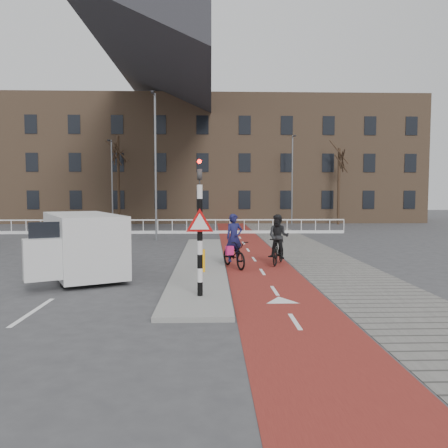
{
  "coord_description": "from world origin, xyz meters",
  "views": [
    {
      "loc": [
        -0.31,
        -13.21,
        2.77
      ],
      "look_at": [
        0.23,
        5.0,
        1.5
      ],
      "focal_mm": 35.0,
      "sensor_mm": 36.0,
      "label": 1
    }
  ],
  "objects": [
    {
      "name": "ground",
      "position": [
        0.0,
        0.0,
        0.0
      ],
      "size": [
        120.0,
        120.0,
        0.0
      ],
      "primitive_type": "plane",
      "color": "#38383A",
      "rests_on": "ground"
    },
    {
      "name": "cyclist_near",
      "position": [
        0.55,
        2.93,
        0.68
      ],
      "size": [
        1.3,
        2.05,
        2.01
      ],
      "rotation": [
        0.0,
        0.0,
        0.35
      ],
      "color": "black",
      "rests_on": "bike_lane"
    },
    {
      "name": "tree_right",
      "position": [
        11.17,
        25.75,
        3.41
      ],
      "size": [
        0.24,
        0.24,
        6.82
      ],
      "primitive_type": "cylinder",
      "color": "black",
      "rests_on": "ground"
    },
    {
      "name": "tree_mid",
      "position": [
        -8.35,
        25.17,
        3.86
      ],
      "size": [
        0.23,
        0.23,
        7.73
      ],
      "primitive_type": "cylinder",
      "color": "black",
      "rests_on": "ground"
    },
    {
      "name": "streetlight_left",
      "position": [
        -8.53,
        23.46,
        3.59
      ],
      "size": [
        0.12,
        0.12,
        7.19
      ],
      "primitive_type": "cylinder",
      "color": "slate",
      "rests_on": "ground"
    },
    {
      "name": "traffic_signal",
      "position": [
        -0.6,
        -2.02,
        1.99
      ],
      "size": [
        0.8,
        0.8,
        3.68
      ],
      "color": "black",
      "rests_on": "curb_island"
    },
    {
      "name": "cyclist_far",
      "position": [
        2.31,
        3.62,
        0.82
      ],
      "size": [
        1.13,
        1.88,
        1.95
      ],
      "rotation": [
        0.0,
        0.0,
        -0.37
      ],
      "color": "black",
      "rests_on": "bike_lane"
    },
    {
      "name": "bike_lane",
      "position": [
        1.5,
        10.0,
        0.01
      ],
      "size": [
        2.5,
        60.0,
        0.01
      ],
      "primitive_type": "cube",
      "color": "maroon",
      "rests_on": "ground"
    },
    {
      "name": "curb_island",
      "position": [
        -0.7,
        4.0,
        0.06
      ],
      "size": [
        1.8,
        16.0,
        0.12
      ],
      "primitive_type": "cube",
      "color": "gray",
      "rests_on": "ground"
    },
    {
      "name": "streetlight_near",
      "position": [
        -3.55,
        12.57,
        4.28
      ],
      "size": [
        0.12,
        0.12,
        8.55
      ],
      "primitive_type": "cylinder",
      "color": "slate",
      "rests_on": "ground"
    },
    {
      "name": "streetlight_right",
      "position": [
        6.8,
        24.91,
        3.9
      ],
      "size": [
        0.12,
        0.12,
        7.8
      ],
      "primitive_type": "cylinder",
      "color": "slate",
      "rests_on": "ground"
    },
    {
      "name": "townhouse_row",
      "position": [
        -3.0,
        32.0,
        7.81
      ],
      "size": [
        46.0,
        10.0,
        15.9
      ],
      "color": "#7F6047",
      "rests_on": "ground"
    },
    {
      "name": "van",
      "position": [
        -4.65,
        1.58,
        1.1
      ],
      "size": [
        3.91,
        5.21,
        2.09
      ],
      "rotation": [
        0.0,
        0.0,
        0.46
      ],
      "color": "silver",
      "rests_on": "ground"
    },
    {
      "name": "railing",
      "position": [
        -5.0,
        17.0,
        0.31
      ],
      "size": [
        28.0,
        0.1,
        0.99
      ],
      "color": "silver",
      "rests_on": "ground"
    },
    {
      "name": "sidewalk",
      "position": [
        4.3,
        10.0,
        0.01
      ],
      "size": [
        3.0,
        60.0,
        0.01
      ],
      "primitive_type": "cube",
      "color": "slate",
      "rests_on": "ground"
    },
    {
      "name": "bollard",
      "position": [
        -0.58,
        1.46,
        0.5
      ],
      "size": [
        0.12,
        0.12,
        0.77
      ],
      "primitive_type": "cylinder",
      "color": "#FFA90E",
      "rests_on": "curb_island"
    }
  ]
}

